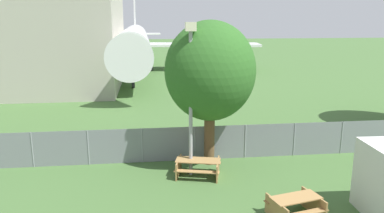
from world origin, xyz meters
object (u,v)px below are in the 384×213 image
(picnic_bench_near_cabin, at_px, (198,166))
(tree_near_hangar, at_px, (210,72))
(airplane, at_px, (134,42))
(picnic_bench_open_grass, at_px, (295,205))

(picnic_bench_near_cabin, height_order, tree_near_hangar, tree_near_hangar)
(airplane, relative_size, picnic_bench_near_cabin, 18.35)
(picnic_bench_near_cabin, bearing_deg, picnic_bench_open_grass, -53.34)
(airplane, distance_m, picnic_bench_near_cabin, 33.56)
(picnic_bench_near_cabin, height_order, picnic_bench_open_grass, same)
(picnic_bench_open_grass, relative_size, tree_near_hangar, 0.30)
(picnic_bench_open_grass, height_order, tree_near_hangar, tree_near_hangar)
(tree_near_hangar, bearing_deg, picnic_bench_open_grass, -67.78)
(airplane, xyz_separation_m, tree_near_hangar, (4.39, -31.77, 0.57))
(picnic_bench_near_cabin, xyz_separation_m, picnic_bench_open_grass, (2.91, -3.91, -0.01))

